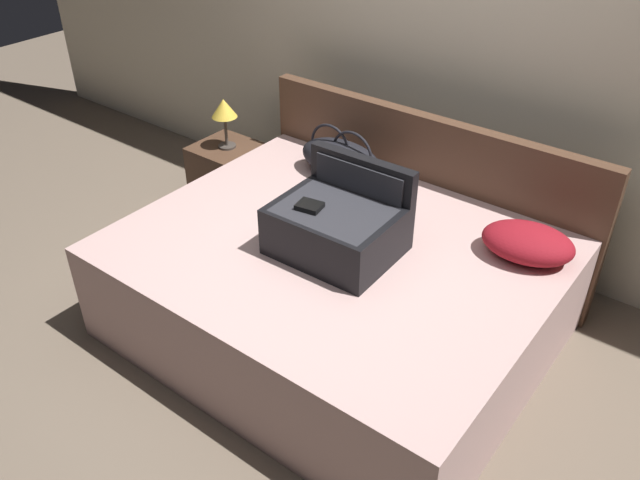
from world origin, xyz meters
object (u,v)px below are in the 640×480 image
object	(u,v)px
hard_case_large	(338,225)
table_lamp	(224,111)
nightstand	(230,179)
pillow_near_headboard	(528,243)
duffel_bag	(341,158)
bed	(335,290)

from	to	relation	value
hard_case_large	table_lamp	bearing A→B (deg)	154.36
nightstand	pillow_near_headboard	bearing A→B (deg)	-2.78
pillow_near_headboard	duffel_bag	bearing A→B (deg)	174.17
bed	table_lamp	xyz separation A→B (m)	(-1.33, 0.59, 0.46)
bed	pillow_near_headboard	bearing A→B (deg)	31.68
table_lamp	bed	bearing A→B (deg)	-23.90
bed	hard_case_large	distance (m)	0.43
duffel_bag	nightstand	size ratio (longest dim) A/B	1.09
hard_case_large	duffel_bag	bearing A→B (deg)	123.47
bed	duffel_bag	size ratio (longest dim) A/B	3.98
hard_case_large	bed	bearing A→B (deg)	137.69
pillow_near_headboard	bed	bearing A→B (deg)	-148.32
hard_case_large	pillow_near_headboard	xyz separation A→B (m)	(0.76, 0.51, -0.07)
table_lamp	duffel_bag	bearing A→B (deg)	1.24
duffel_bag	nightstand	xyz separation A→B (m)	(-0.92, -0.02, -0.43)
duffel_bag	pillow_near_headboard	size ratio (longest dim) A/B	1.19
pillow_near_headboard	nightstand	xyz separation A→B (m)	(-2.11, 0.10, -0.40)
hard_case_large	duffel_bag	distance (m)	0.77
bed	table_lamp	world-z (taller)	table_lamp
pillow_near_headboard	table_lamp	xyz separation A→B (m)	(-2.11, 0.10, 0.10)
duffel_bag	pillow_near_headboard	xyz separation A→B (m)	(1.20, -0.12, -0.03)
bed	pillow_near_headboard	distance (m)	0.99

